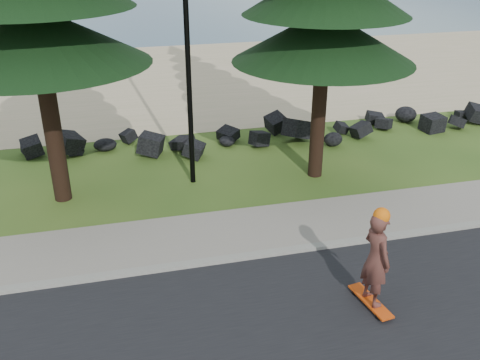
{
  "coord_description": "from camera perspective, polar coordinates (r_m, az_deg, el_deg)",
  "views": [
    {
      "loc": [
        -1.98,
        -10.31,
        6.55
      ],
      "look_at": [
        0.57,
        0.0,
        1.47
      ],
      "focal_mm": 40.0,
      "sensor_mm": 36.0,
      "label": 1
    }
  ],
  "objects": [
    {
      "name": "seawall_boulders",
      "position": [
        17.32,
        -6.32,
        3.19
      ],
      "size": [
        60.0,
        2.4,
        1.1
      ],
      "primitive_type": null,
      "color": "black",
      "rests_on": "ground"
    },
    {
      "name": "ground",
      "position": [
        12.37,
        -2.6,
        -6.42
      ],
      "size": [
        160.0,
        160.0,
        0.0
      ],
      "primitive_type": "plane",
      "color": "#2E4F18",
      "rests_on": "ground"
    },
    {
      "name": "lamp_post",
      "position": [
        13.87,
        -5.7,
        15.42
      ],
      "size": [
        0.25,
        0.14,
        8.14
      ],
      "color": "black",
      "rests_on": "ground"
    },
    {
      "name": "skateboarder",
      "position": [
        10.13,
        14.3,
        -8.21
      ],
      "size": [
        0.55,
        1.15,
        2.09
      ],
      "rotation": [
        0.0,
        0.0,
        1.72
      ],
      "color": "#D6430C",
      "rests_on": "ground"
    },
    {
      "name": "beach_sand",
      "position": [
        25.73,
        -9.2,
        10.52
      ],
      "size": [
        160.0,
        15.0,
        0.01
      ],
      "primitive_type": "cube",
      "color": "tan",
      "rests_on": "ground"
    },
    {
      "name": "sidewalk",
      "position": [
        12.52,
        -2.78,
        -5.79
      ],
      "size": [
        160.0,
        2.0,
        0.08
      ],
      "primitive_type": "cube",
      "color": "gray",
      "rests_on": "ground"
    },
    {
      "name": "kerb",
      "position": [
        11.61,
        -1.7,
        -8.5
      ],
      "size": [
        160.0,
        0.2,
        0.1
      ],
      "primitive_type": "cube",
      "color": "gray",
      "rests_on": "ground"
    }
  ]
}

